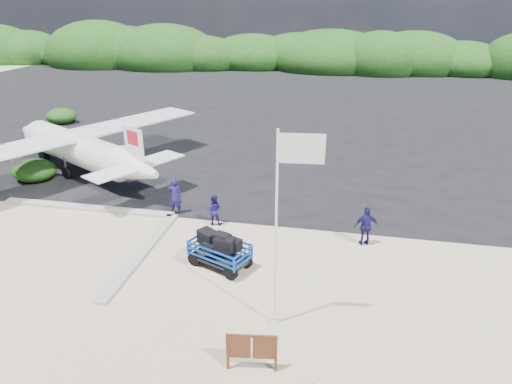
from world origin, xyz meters
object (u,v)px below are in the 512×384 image
baggage_cart (220,266)px  crew_b (214,210)px  crew_a (175,196)px  crew_c (366,226)px  aircraft_large (450,119)px  signboard (252,369)px  flagpole (274,323)px

baggage_cart → crew_b: crew_b is taller
crew_a → crew_c: size_ratio=1.06×
aircraft_large → baggage_cart: bearing=92.3°
signboard → crew_c: size_ratio=0.87×
baggage_cart → flagpole: flagpole is taller
signboard → aircraft_large: 33.57m
crew_b → crew_c: crew_c is taller
crew_c → aircraft_large: (7.67, 23.81, -0.87)m
crew_b → crew_c: bearing=167.8°
signboard → crew_c: crew_c is taller
crew_c → signboard: bearing=52.7°
crew_a → aircraft_large: (16.64, 22.53, -0.93)m
crew_b → crew_c: 6.84m
signboard → crew_a: 10.87m
signboard → crew_a: crew_a is taller
baggage_cart → signboard: (2.32, -5.05, 0.00)m
crew_a → aircraft_large: bearing=-133.4°
crew_a → aircraft_large: 28.02m
baggage_cart → flagpole: size_ratio=0.39×
crew_b → aircraft_large: (14.49, 23.25, -0.74)m
crew_c → crew_b: bearing=-19.6°
baggage_cart → crew_a: (-3.38, 4.16, 0.93)m
signboard → crew_b: size_ratio=1.03×
flagpole → signboard: (-0.30, -2.11, 0.00)m
crew_b → crew_c: size_ratio=0.85×
aircraft_large → flagpole: bearing=99.0°
baggage_cart → aircraft_large: 29.80m
crew_a → crew_c: bearing=164.9°
signboard → baggage_cart: bearing=107.0°
signboard → aircraft_large: bearing=63.3°
flagpole → aircraft_large: (10.64, 29.63, 0.00)m
crew_a → crew_c: crew_a is taller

